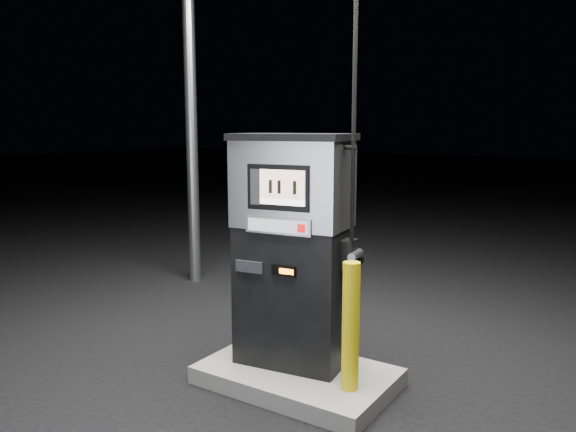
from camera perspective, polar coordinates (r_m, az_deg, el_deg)
The scene contains 5 objects.
ground at distance 5.03m, azimuth 0.95°, elevation -16.72°, with size 80.00×80.00×0.00m, color black.
pump_island at distance 5.00m, azimuth 0.96°, elevation -15.94°, with size 1.60×1.00×0.15m, color slate.
fuel_dispenser at distance 4.78m, azimuth 0.52°, elevation -3.26°, with size 1.13×0.71×4.11m.
bollard_left at distance 5.24m, azimuth -3.06°, elevation -8.47°, with size 0.12×0.12×0.92m, color #DCBF0C.
bollard_right at distance 4.45m, azimuth 6.38°, elevation -11.10°, with size 0.14×0.14×1.02m, color #DCBF0C.
Camera 1 is at (2.41, -3.84, 2.19)m, focal length 35.00 mm.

